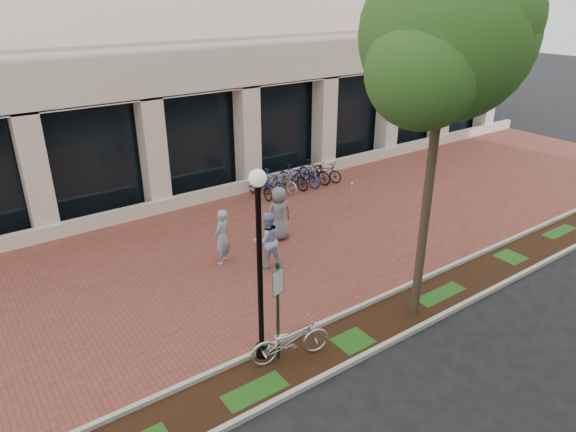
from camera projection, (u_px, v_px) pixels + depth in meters
ground at (275, 242)px, 16.93m from camera, size 120.00×120.00×0.00m
brick_plaza at (275, 242)px, 16.93m from camera, size 40.00×9.00×0.01m
planting_strip at (391, 317)px, 13.02m from camera, size 40.00×1.50×0.01m
curb_plaza_side at (371, 302)px, 13.56m from camera, size 40.00×0.12×0.12m
curb_street_side at (414, 330)px, 12.44m from camera, size 40.00×0.12×0.12m
parking_sign at (278, 300)px, 10.93m from camera, size 0.34×0.07×2.47m
lamppost at (260, 258)px, 10.63m from camera, size 0.36×0.36×4.47m
street_tree at (446, 46)px, 10.62m from camera, size 4.34×3.61×8.60m
locked_bicycle at (290, 340)px, 11.39m from camera, size 1.98×1.07×0.99m
pedestrian_left at (222, 237)px, 15.31m from camera, size 0.75×0.70×1.73m
pedestrian_mid at (267, 240)px, 15.11m from camera, size 0.95×0.79×1.74m
pedestrian_right at (279, 214)px, 16.80m from camera, size 0.95×0.68×1.82m
bollard at (351, 195)px, 19.36m from camera, size 0.12×0.12×1.03m
bike_rack_cluster at (293, 178)px, 21.30m from camera, size 4.21×1.84×1.01m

